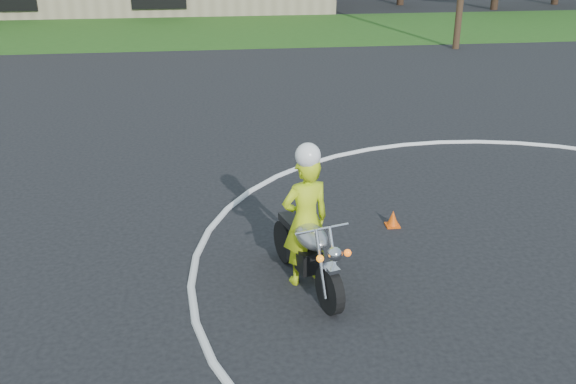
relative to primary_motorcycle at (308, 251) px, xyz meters
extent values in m
cube|color=#1E4714|center=(4.26, 24.17, -0.57)|extent=(120.00, 10.00, 0.02)
torus|color=silver|center=(4.26, 0.17, -0.58)|extent=(12.12, 12.12, 0.12)
cylinder|color=black|center=(0.20, -0.73, -0.24)|extent=(0.32, 0.70, 0.69)
cylinder|color=black|center=(-0.23, 0.81, -0.24)|extent=(0.32, 0.70, 0.69)
cube|color=black|center=(-0.03, 0.10, -0.13)|extent=(0.48, 0.69, 0.34)
ellipsoid|color=#9D9DA1|center=(0.03, -0.12, 0.31)|extent=(0.59, 0.81, 0.32)
cube|color=black|center=(-0.12, 0.43, 0.26)|extent=(0.47, 0.74, 0.11)
cylinder|color=silver|center=(0.08, -0.67, 0.16)|extent=(0.16, 0.41, 0.92)
cylinder|color=white|center=(0.27, -0.61, 0.16)|extent=(0.16, 0.41, 0.92)
cube|color=silver|center=(0.20, -0.75, 0.12)|extent=(0.22, 0.28, 0.06)
cylinder|color=white|center=(0.12, -0.45, 0.58)|extent=(0.78, 0.25, 0.04)
sphere|color=silver|center=(0.23, -0.84, 0.39)|extent=(0.21, 0.21, 0.21)
sphere|color=orange|center=(0.03, -0.87, 0.35)|extent=(0.10, 0.10, 0.10)
sphere|color=#FF600C|center=(0.42, -0.76, 0.35)|extent=(0.10, 0.10, 0.10)
cylinder|color=white|center=(0.02, 0.59, -0.24)|extent=(0.33, 0.90, 0.09)
imported|color=#BBD616|center=(-0.02, 0.14, 0.43)|extent=(0.84, 0.66, 2.02)
sphere|color=white|center=(0.00, 0.09, 1.46)|extent=(0.36, 0.36, 0.36)
cone|color=#F0540C|center=(1.84, 1.81, -0.43)|extent=(0.22, 0.22, 0.30)
cube|color=#F0540C|center=(1.84, 1.81, -0.57)|extent=(0.24, 0.24, 0.03)
camera|label=1|loc=(-1.35, -8.23, 4.50)|focal=40.00mm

